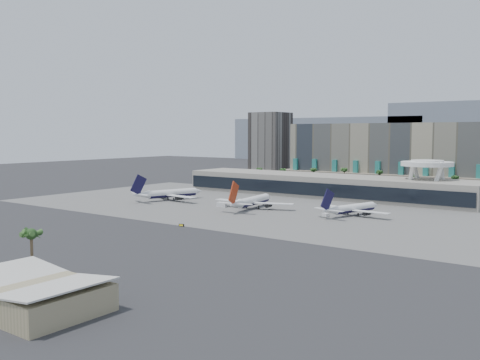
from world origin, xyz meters
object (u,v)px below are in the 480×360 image
Objects in this scene: airliner_left at (169,193)px; airliner_centre at (252,201)px; service_vehicle_a at (222,205)px; airliner_right at (352,208)px; taxiway_sign at (182,225)px; service_vehicle_b at (326,215)px.

airliner_left is 0.98× the size of airliner_centre.
airliner_left is 9.01× the size of service_vehicle_a.
airliner_right is (47.25, 8.20, -0.46)m from airliner_centre.
airliner_left reaches higher than taxiway_sign.
taxiway_sign is at bearing -97.60° from service_vehicle_b.
service_vehicle_a is at bearing 11.01° from airliner_left.
service_vehicle_b is (54.47, 2.53, -0.33)m from service_vehicle_a.
airliner_left is at bearing 160.62° from service_vehicle_a.
airliner_left is at bearing -156.73° from service_vehicle_b.
airliner_left is at bearing -159.62° from airliner_right.
airliner_right is 16.77× the size of taxiway_sign.
taxiway_sign is at bearing -80.87° from service_vehicle_a.
airliner_right reaches higher than service_vehicle_b.
service_vehicle_a reaches higher than taxiway_sign.
airliner_right is 11.80× the size of service_vehicle_b.
airliner_left is at bearing 171.78° from airliner_centre.
service_vehicle_a is 54.53m from service_vehicle_b.
service_vehicle_a is (38.89, -4.39, -2.59)m from airliner_left.
taxiway_sign is at bearing -25.57° from airliner_left.
service_vehicle_b reaches higher than taxiway_sign.
airliner_right reaches higher than service_vehicle_a.
airliner_right is at bearing -1.57° from service_vehicle_a.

